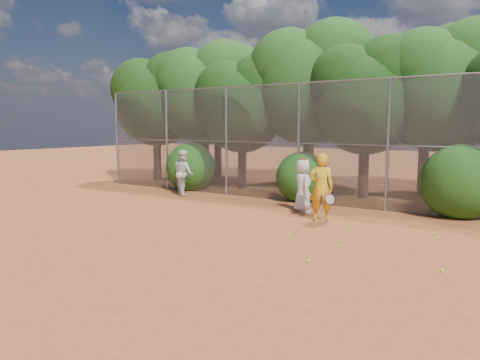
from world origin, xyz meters
The scene contains 23 objects.
ground centered at (0.00, 0.00, 0.00)m, with size 80.00×80.00×0.00m, color #A14C24.
fence_back centered at (-0.12, 6.00, 2.05)m, with size 20.05×0.09×4.03m.
tree_0 centered at (-9.44, 8.04, 3.93)m, with size 4.38×3.81×6.00m.
tree_1 centered at (-6.94, 8.54, 4.16)m, with size 4.64×4.03×6.35m.
tree_2 centered at (-4.45, 7.83, 3.58)m, with size 3.99×3.47×5.47m.
tree_3 centered at (-1.94, 8.84, 4.40)m, with size 4.89×4.26×6.70m.
tree_4 centered at (0.55, 8.24, 3.76)m, with size 4.19×3.64×5.73m.
tree_5 centered at (3.06, 9.04, 4.05)m, with size 4.51×3.92×6.17m.
tree_9 centered at (-7.94, 10.84, 4.34)m, with size 4.83×4.20×6.62m.
tree_10 centered at (-2.93, 11.05, 4.63)m, with size 5.15×4.48×7.06m.
tree_11 centered at (2.06, 10.64, 4.16)m, with size 4.64×4.03×6.35m.
bush_0 centered at (-6.00, 6.30, 1.00)m, with size 2.00×2.00×2.00m, color #184411.
bush_1 centered at (-1.00, 6.30, 0.90)m, with size 1.80×1.80×1.80m, color #184411.
bush_2 centered at (4.00, 6.30, 1.10)m, with size 2.20×2.20×2.20m, color #184411.
player_yellow centered at (0.96, 3.57, 0.93)m, with size 0.88×0.69×1.86m.
player_teen centered at (-0.05, 4.48, 0.81)m, with size 0.91×0.91×1.63m.
player_white centered at (-5.25, 5.00, 0.85)m, with size 1.03×0.95×1.70m.
ball_0 centered at (2.30, 1.55, 0.03)m, with size 0.07×0.07×0.07m, color #C9EB2A.
ball_1 centered at (1.92, 3.23, 0.03)m, with size 0.07×0.07×0.07m, color #C9EB2A.
ball_2 centered at (2.42, -0.19, 0.03)m, with size 0.07×0.07×0.07m, color #C9EB2A.
ball_3 centered at (4.67, 0.60, 0.03)m, with size 0.07×0.07×0.07m, color #C9EB2A.
ball_4 centered at (1.13, 1.47, 0.03)m, with size 0.07×0.07×0.07m, color #C9EB2A.
ball_5 centered at (3.90, 3.54, 0.03)m, with size 0.07×0.07×0.07m, color #C9EB2A.
Camera 1 is at (6.23, -8.14, 2.63)m, focal length 35.00 mm.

